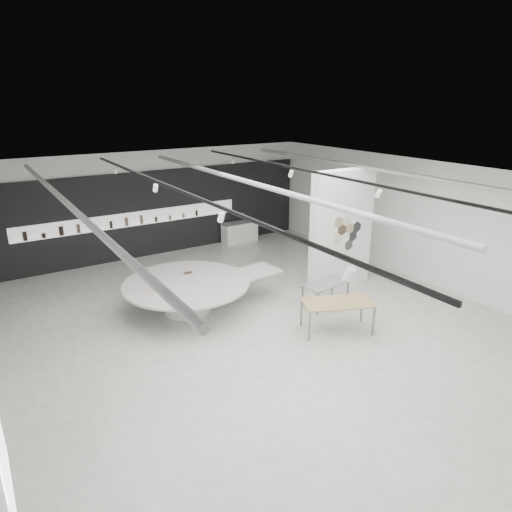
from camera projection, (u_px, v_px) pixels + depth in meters
room at (259, 250)px, 11.00m from camera, size 12.02×14.02×3.82m
back_wall_display at (157, 213)px, 16.71m from camera, size 11.80×0.27×3.10m
partition_column at (342, 230)px, 13.70m from camera, size 2.20×0.38×3.60m
display_island at (190, 292)px, 12.38m from camera, size 4.60×3.73×0.87m
sample_table_wood at (338, 304)px, 11.24m from camera, size 1.90×1.45×0.80m
sample_table_stone at (326, 285)px, 12.72m from camera, size 1.36×0.78×0.67m
kitchen_counter at (240, 232)px, 18.39m from camera, size 1.47×0.60×1.15m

